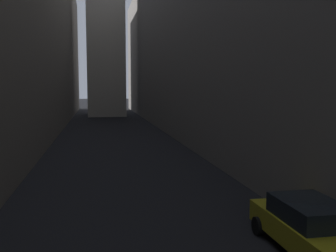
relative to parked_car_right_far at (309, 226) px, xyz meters
name	(u,v)px	position (x,y,z in m)	size (l,w,h in m)	color
ground_plane	(117,144)	(-4.40, 23.15, -0.81)	(264.00, 264.00, 0.00)	black
building_block_right	(236,22)	(6.85, 25.15, 10.10)	(11.50, 108.00, 21.82)	slate
parked_car_right_far	(309,226)	(0.00, 0.00, 0.00)	(1.97, 4.59, 1.57)	#A59919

